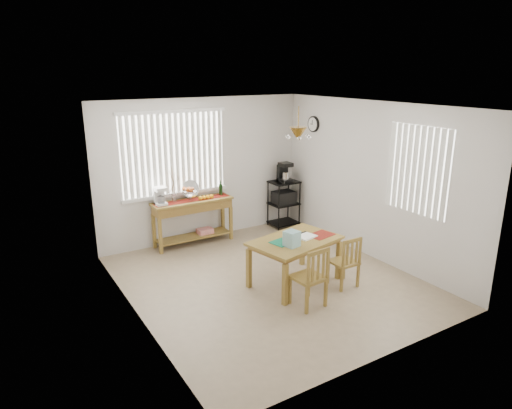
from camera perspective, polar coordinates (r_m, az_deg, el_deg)
ground at (r=6.99m, az=1.67°, el=-9.55°), size 4.00×4.50×0.01m
room_shell at (r=6.44m, az=1.75°, el=4.18°), size 4.20×4.70×2.70m
sideboard at (r=8.28m, az=-7.85°, el=-0.81°), size 1.47×0.41×0.82m
sideboard_items at (r=8.12m, az=-9.50°, el=1.20°), size 1.39×0.34×0.63m
wire_cart at (r=9.19m, az=3.49°, el=0.68°), size 0.55×0.44×0.93m
cart_items at (r=9.07m, az=3.51°, el=4.02°), size 0.22×0.26×0.38m
dining_table at (r=6.71m, az=4.91°, el=-5.01°), size 1.43×1.08×0.69m
table_items at (r=6.49m, az=4.93°, el=-4.22°), size 1.06×0.47×0.22m
chair_left at (r=6.16m, az=6.79°, el=-9.04°), size 0.43×0.43×0.86m
chair_right at (r=6.80m, az=11.09°, el=-7.07°), size 0.37×0.37×0.78m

